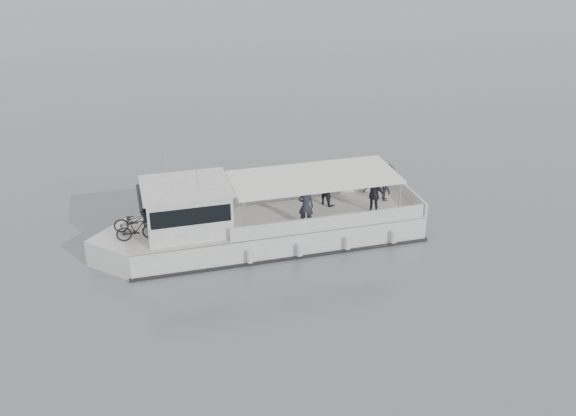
{
  "coord_description": "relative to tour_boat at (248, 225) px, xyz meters",
  "views": [
    {
      "loc": [
        2.14,
        -23.08,
        13.41
      ],
      "look_at": [
        1.92,
        1.01,
        1.6
      ],
      "focal_mm": 40.0,
      "sensor_mm": 36.0,
      "label": 1
    }
  ],
  "objects": [
    {
      "name": "ground",
      "position": [
        -0.24,
        -0.68,
        -0.97
      ],
      "size": [
        1400.0,
        1400.0,
        0.0
      ],
      "primitive_type": "plane",
      "color": "slate",
      "rests_on": "ground"
    },
    {
      "name": "tour_boat",
      "position": [
        0.0,
        0.0,
        0.0
      ],
      "size": [
        14.02,
        6.67,
        5.9
      ],
      "rotation": [
        0.0,
        0.0,
        0.27
      ],
      "color": "white",
      "rests_on": "ground"
    }
  ]
}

